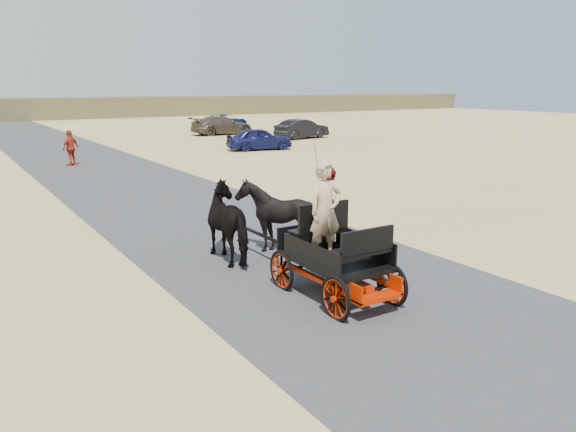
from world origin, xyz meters
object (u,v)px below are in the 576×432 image
car_c (222,125)px  carriage (335,277)px  horse_left (233,222)px  car_d (225,122)px  horse_right (276,216)px  car_a (259,139)px  pedestrian (71,148)px  car_b (302,129)px

car_c → carriage: bearing=157.5°
horse_left → car_d: horse_left is taller
horse_right → car_a: size_ratio=0.43×
car_a → car_d: size_ratio=0.81×
carriage → pedestrian: size_ratio=1.39×
horse_left → car_a: size_ratio=0.51×
carriage → car_d: bearing=66.8°
carriage → pedestrian: pedestrian is taller
pedestrian → car_b: (17.31, 5.97, -0.16)m
car_c → car_d: (2.50, 4.71, -0.05)m
car_a → car_d: 16.61m
horse_left → car_c: bearing=-115.3°
carriage → car_c: (13.52, 32.71, 0.36)m
horse_right → car_c: (12.97, 29.71, -0.13)m
horse_left → car_c: horse_left is taller
carriage → car_b: (16.95, 26.52, 0.34)m
horse_left → pedestrian: size_ratio=1.16×
carriage → horse_right: size_ratio=1.41×
horse_left → horse_right: horse_right is taller
pedestrian → car_a: 11.09m
horse_right → carriage: bearing=79.6°
horse_left → car_d: bearing=-115.7°
horse_right → horse_left: bearing=0.0°
horse_right → pedestrian: pedestrian is taller
horse_right → car_a: (10.11, 18.70, -0.18)m
horse_right → car_c: size_ratio=0.34×
pedestrian → car_c: (13.88, 12.16, -0.14)m
car_a → car_b: (6.28, 4.82, 0.03)m
car_a → car_b: bearing=-41.5°
carriage → horse_right: (0.55, 3.00, 0.49)m
carriage → car_d: car_d is taller
car_a → horse_left: bearing=160.1°
pedestrian → car_b: pedestrian is taller
carriage → car_c: car_c is taller
car_a → car_d: car_d is taller
horse_right → car_a: bearing=-118.4°
carriage → horse_right: 3.09m
car_c → car_b: bearing=-151.1°
horse_left → carriage: bearing=100.4°
horse_left → car_c: 32.87m
carriage → car_a: car_a is taller
horse_left → pedestrian: 17.55m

